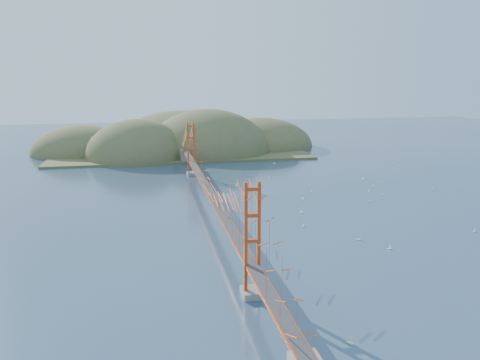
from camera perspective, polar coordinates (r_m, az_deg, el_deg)
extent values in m
plane|color=#334B66|center=(75.83, -3.65, -3.98)|extent=(320.00, 320.00, 0.00)
cube|color=gray|center=(48.06, 1.44, -13.55)|extent=(2.00, 2.40, 0.70)
cube|color=gray|center=(104.69, -5.92, 0.77)|extent=(2.00, 2.40, 0.70)
cube|color=#C43F15|center=(74.96, -3.68, -1.56)|extent=(1.40, 92.00, 0.16)
cube|color=#C43F15|center=(75.01, -3.68, -1.71)|extent=(1.33, 92.00, 0.24)
cube|color=#38383A|center=(74.94, -3.68, -1.49)|extent=(1.19, 92.00, 0.03)
cube|color=gray|center=(120.12, -6.70, 2.89)|extent=(2.20, 2.60, 3.30)
cube|color=brown|center=(138.06, -7.33, 3.53)|extent=(70.00, 40.00, 0.60)
ellipsoid|color=brown|center=(129.88, -12.35, 2.67)|extent=(28.00, 28.00, 21.00)
ellipsoid|color=brown|center=(136.94, -3.92, 3.42)|extent=(36.00, 36.00, 25.00)
ellipsoid|color=brown|center=(148.07, 2.60, 4.12)|extent=(32.00, 32.00, 18.00)
ellipsoid|color=brown|center=(142.87, -18.74, 3.16)|extent=(28.00, 28.00, 16.00)
ellipsoid|color=brown|center=(152.06, -6.98, 4.26)|extent=(44.00, 44.00, 22.00)
cube|color=white|center=(104.02, 14.82, 0.19)|extent=(0.27, 0.64, 0.11)
cylinder|color=white|center=(103.95, 14.83, 0.37)|extent=(0.02, 0.02, 0.68)
cube|color=white|center=(99.24, 22.40, -0.94)|extent=(0.44, 0.54, 0.10)
cylinder|color=white|center=(99.18, 22.41, -0.77)|extent=(0.02, 0.02, 0.58)
cube|color=white|center=(62.99, 17.80, -7.99)|extent=(0.58, 0.23, 0.10)
cylinder|color=white|center=(62.89, 17.82, -7.73)|extent=(0.02, 0.02, 0.62)
cube|color=white|center=(69.51, 7.73, -5.55)|extent=(0.42, 0.65, 0.11)
cylinder|color=white|center=(69.41, 7.74, -5.29)|extent=(0.02, 0.02, 0.68)
cube|color=white|center=(125.07, 18.21, 1.99)|extent=(0.56, 0.39, 0.10)
cylinder|color=white|center=(125.02, 18.22, 2.12)|extent=(0.02, 0.02, 0.59)
cube|color=white|center=(110.92, 18.90, 0.67)|extent=(0.47, 0.58, 0.10)
cylinder|color=white|center=(110.86, 18.91, 0.83)|extent=(0.02, 0.02, 0.63)
cube|color=white|center=(90.13, 8.74, -1.41)|extent=(0.30, 0.52, 0.09)
cylinder|color=white|center=(90.07, 8.74, -1.24)|extent=(0.01, 0.01, 0.53)
cube|color=white|center=(118.63, 4.20, 2.05)|extent=(0.66, 0.36, 0.11)
cylinder|color=white|center=(118.57, 4.20, 2.21)|extent=(0.02, 0.02, 0.69)
cube|color=white|center=(101.05, 16.66, -0.28)|extent=(0.61, 0.47, 0.11)
cylinder|color=white|center=(100.98, 16.67, -0.10)|extent=(0.02, 0.02, 0.65)
cube|color=white|center=(96.93, 15.93, -0.76)|extent=(0.57, 0.54, 0.11)
cylinder|color=white|center=(96.86, 15.94, -0.58)|extent=(0.02, 0.02, 0.65)
cube|color=white|center=(74.33, 26.67, -5.61)|extent=(0.59, 0.51, 0.11)
cylinder|color=white|center=(74.24, 26.69, -5.38)|extent=(0.02, 0.02, 0.64)
cube|color=white|center=(65.29, 14.20, -7.03)|extent=(0.59, 0.56, 0.11)
cylinder|color=white|center=(65.18, 14.21, -6.76)|extent=(0.02, 0.02, 0.67)
cube|color=white|center=(90.51, 16.90, -1.75)|extent=(0.46, 0.44, 0.09)
cylinder|color=white|center=(90.45, 16.91, -1.59)|extent=(0.01, 0.01, 0.52)
cube|color=white|center=(93.05, 15.44, -1.28)|extent=(0.26, 0.59, 0.10)
cylinder|color=white|center=(92.98, 15.45, -1.09)|extent=(0.02, 0.02, 0.62)
cube|color=white|center=(85.44, 15.58, -2.50)|extent=(0.49, 0.51, 0.10)
cylinder|color=white|center=(85.37, 15.59, -2.31)|extent=(0.02, 0.02, 0.58)
cube|color=white|center=(84.80, 7.70, -2.25)|extent=(0.35, 0.64, 0.11)
cylinder|color=white|center=(84.72, 7.71, -2.03)|extent=(0.02, 0.02, 0.67)
cube|color=white|center=(41.64, 13.28, -18.77)|extent=(0.48, 0.57, 0.10)
cylinder|color=white|center=(41.48, 13.30, -18.40)|extent=(0.02, 0.02, 0.62)
cube|color=white|center=(93.83, -0.39, -0.70)|extent=(0.64, 0.35, 0.11)
cylinder|color=white|center=(93.76, -0.39, -0.51)|extent=(0.02, 0.02, 0.66)
cube|color=white|center=(101.60, 3.58, 0.28)|extent=(0.20, 0.49, 0.09)
cylinder|color=white|center=(101.54, 3.58, 0.43)|extent=(0.01, 0.01, 0.52)
cube|color=white|center=(75.89, 7.47, -4.00)|extent=(0.60, 0.25, 0.11)
cylinder|color=white|center=(75.80, 7.48, -3.77)|extent=(0.02, 0.02, 0.63)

